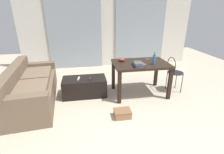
% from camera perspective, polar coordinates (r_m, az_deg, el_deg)
% --- Properties ---
extents(ground_plane, '(8.99, 8.99, 0.00)m').
position_cam_1_polar(ground_plane, '(3.99, 3.63, -5.82)').
color(ground_plane, beige).
extents(wall_back, '(5.58, 0.10, 2.62)m').
position_cam_1_polar(wall_back, '(5.79, -1.33, 16.54)').
color(wall_back, silver).
rests_on(wall_back, ground).
extents(curtains, '(3.82, 0.03, 2.30)m').
position_cam_1_polar(curtains, '(5.72, -1.18, 14.87)').
color(curtains, '#99A3AD').
rests_on(curtains, ground).
extents(couch, '(1.00, 2.08, 0.77)m').
position_cam_1_polar(couch, '(3.92, -25.54, -3.52)').
color(couch, brown).
rests_on(couch, ground).
extents(coffee_table, '(0.97, 0.51, 0.41)m').
position_cam_1_polar(coffee_table, '(3.92, -9.16, -3.22)').
color(coffee_table, black).
rests_on(coffee_table, ground).
extents(craft_table, '(1.20, 0.82, 0.75)m').
position_cam_1_polar(craft_table, '(3.84, 9.54, 3.24)').
color(craft_table, black).
rests_on(craft_table, ground).
extents(wire_chair, '(0.36, 0.36, 0.85)m').
position_cam_1_polar(wire_chair, '(4.18, 19.88, 2.21)').
color(wire_chair, black).
rests_on(wire_chair, ground).
extents(bottle_near, '(0.06, 0.06, 0.26)m').
position_cam_1_polar(bottle_near, '(3.70, 13.93, 5.71)').
color(bottle_near, teal).
rests_on(bottle_near, craft_table).
extents(bowl, '(0.15, 0.15, 0.08)m').
position_cam_1_polar(bowl, '(3.86, 3.18, 5.91)').
color(bowl, '#9E3833').
rests_on(bowl, craft_table).
extents(book_stack, '(0.25, 0.29, 0.08)m').
position_cam_1_polar(book_stack, '(3.56, 8.84, 4.25)').
color(book_stack, '#4C4C51').
rests_on(book_stack, craft_table).
extents(scissors, '(0.12, 0.08, 0.00)m').
position_cam_1_polar(scissors, '(4.11, 12.22, 5.89)').
color(scissors, '#9EA0A5').
rests_on(scissors, craft_table).
extents(tv_remote_primary, '(0.05, 0.16, 0.02)m').
position_cam_1_polar(tv_remote_primary, '(3.80, -7.38, -0.48)').
color(tv_remote_primary, '#232326').
rests_on(tv_remote_primary, coffee_table).
extents(tv_remote_secondary, '(0.06, 0.19, 0.03)m').
position_cam_1_polar(tv_remote_secondary, '(3.83, -11.12, -0.50)').
color(tv_remote_secondary, '#B7B7B2').
rests_on(tv_remote_secondary, coffee_table).
extents(shoebox, '(0.30, 0.23, 0.14)m').
position_cam_1_polar(shoebox, '(3.18, 3.51, -12.11)').
color(shoebox, '#996B47').
rests_on(shoebox, ground).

